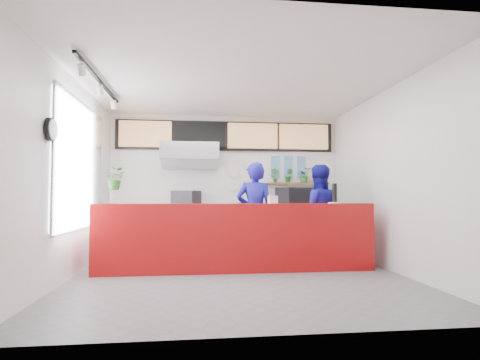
% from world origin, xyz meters
% --- Properties ---
extents(floor, '(5.00, 5.00, 0.00)m').
position_xyz_m(floor, '(0.00, 0.00, 0.00)').
color(floor, slate).
rests_on(floor, ground).
extents(ceiling, '(5.00, 5.00, 0.00)m').
position_xyz_m(ceiling, '(0.00, 0.00, 3.00)').
color(ceiling, silver).
extents(wall_back, '(5.00, 0.00, 5.00)m').
position_xyz_m(wall_back, '(0.00, 2.50, 1.50)').
color(wall_back, white).
rests_on(wall_back, ground).
extents(wall_left, '(0.00, 5.00, 5.00)m').
position_xyz_m(wall_left, '(-2.50, 0.00, 1.50)').
color(wall_left, white).
rests_on(wall_left, ground).
extents(wall_right, '(0.00, 5.00, 5.00)m').
position_xyz_m(wall_right, '(2.50, 0.00, 1.50)').
color(wall_right, white).
rests_on(wall_right, ground).
extents(service_counter, '(4.50, 0.60, 1.10)m').
position_xyz_m(service_counter, '(0.00, 0.40, 0.55)').
color(service_counter, '#9E0B0C').
rests_on(service_counter, ground).
extents(cream_band, '(5.00, 0.02, 0.80)m').
position_xyz_m(cream_band, '(0.00, 2.49, 2.60)').
color(cream_band, beige).
rests_on(cream_band, wall_back).
extents(prep_bench, '(1.80, 0.60, 0.90)m').
position_xyz_m(prep_bench, '(-0.80, 2.20, 0.45)').
color(prep_bench, '#B2B5BA').
rests_on(prep_bench, ground).
extents(panini_oven, '(0.64, 0.64, 0.44)m').
position_xyz_m(panini_oven, '(-0.87, 2.20, 1.12)').
color(panini_oven, black).
rests_on(panini_oven, prep_bench).
extents(extraction_hood, '(1.20, 0.70, 0.35)m').
position_xyz_m(extraction_hood, '(-0.80, 2.15, 2.15)').
color(extraction_hood, '#B2B5BA').
rests_on(extraction_hood, ceiling).
extents(hood_lip, '(1.20, 0.69, 0.31)m').
position_xyz_m(hood_lip, '(-0.80, 2.15, 1.95)').
color(hood_lip, '#B2B5BA').
rests_on(hood_lip, ceiling).
extents(right_bench, '(1.80, 0.60, 0.90)m').
position_xyz_m(right_bench, '(1.50, 2.20, 0.45)').
color(right_bench, '#B2B5BA').
rests_on(right_bench, ground).
extents(espresso_machine, '(0.92, 0.78, 0.50)m').
position_xyz_m(espresso_machine, '(1.52, 2.20, 1.15)').
color(espresso_machine, black).
rests_on(espresso_machine, right_bench).
extents(espresso_tray, '(0.64, 0.49, 0.05)m').
position_xyz_m(espresso_tray, '(1.52, 2.20, 1.38)').
color(espresso_tray, '#BABCC2').
rests_on(espresso_tray, espresso_machine).
extents(herb_shelf, '(1.40, 0.18, 0.04)m').
position_xyz_m(herb_shelf, '(1.60, 2.40, 1.50)').
color(herb_shelf, brown).
rests_on(herb_shelf, wall_back).
extents(menu_board_far_left, '(1.10, 0.10, 0.55)m').
position_xyz_m(menu_board_far_left, '(-1.75, 2.38, 2.55)').
color(menu_board_far_left, tan).
rests_on(menu_board_far_left, wall_back).
extents(menu_board_mid_left, '(1.10, 0.10, 0.55)m').
position_xyz_m(menu_board_mid_left, '(-0.59, 2.38, 2.55)').
color(menu_board_mid_left, black).
rests_on(menu_board_mid_left, wall_back).
extents(menu_board_mid_right, '(1.10, 0.10, 0.55)m').
position_xyz_m(menu_board_mid_right, '(0.57, 2.38, 2.55)').
color(menu_board_mid_right, tan).
rests_on(menu_board_mid_right, wall_back).
extents(menu_board_far_right, '(1.10, 0.10, 0.55)m').
position_xyz_m(menu_board_far_right, '(1.73, 2.38, 2.55)').
color(menu_board_far_right, tan).
rests_on(menu_board_far_right, wall_back).
extents(soffit, '(4.80, 0.04, 0.65)m').
position_xyz_m(soffit, '(0.00, 2.46, 2.55)').
color(soffit, black).
rests_on(soffit, wall_back).
extents(window_pane, '(0.04, 2.20, 1.90)m').
position_xyz_m(window_pane, '(-2.47, 0.30, 1.70)').
color(window_pane, silver).
rests_on(window_pane, wall_left).
extents(window_frame, '(0.03, 2.30, 2.00)m').
position_xyz_m(window_frame, '(-2.45, 0.30, 1.70)').
color(window_frame, '#B2B5BA').
rests_on(window_frame, wall_left).
extents(wall_clock_rim, '(0.05, 0.30, 0.30)m').
position_xyz_m(wall_clock_rim, '(-2.46, -0.90, 2.05)').
color(wall_clock_rim, black).
rests_on(wall_clock_rim, wall_left).
extents(wall_clock_face, '(0.02, 0.26, 0.26)m').
position_xyz_m(wall_clock_face, '(-2.43, -0.90, 2.05)').
color(wall_clock_face, white).
rests_on(wall_clock_face, wall_left).
extents(track_rail, '(0.05, 2.40, 0.04)m').
position_xyz_m(track_rail, '(-2.10, 0.00, 2.94)').
color(track_rail, black).
rests_on(track_rail, ceiling).
extents(dec_plate_a, '(0.24, 0.03, 0.24)m').
position_xyz_m(dec_plate_a, '(0.15, 2.47, 1.75)').
color(dec_plate_a, silver).
rests_on(dec_plate_a, wall_back).
extents(dec_plate_b, '(0.24, 0.03, 0.24)m').
position_xyz_m(dec_plate_b, '(0.45, 2.47, 1.65)').
color(dec_plate_b, silver).
rests_on(dec_plate_b, wall_back).
extents(dec_plate_c, '(0.24, 0.03, 0.24)m').
position_xyz_m(dec_plate_c, '(0.15, 2.47, 1.45)').
color(dec_plate_c, silver).
rests_on(dec_plate_c, wall_back).
extents(dec_plate_d, '(0.24, 0.03, 0.24)m').
position_xyz_m(dec_plate_d, '(0.50, 2.47, 1.90)').
color(dec_plate_d, silver).
rests_on(dec_plate_d, wall_back).
extents(photo_frame_a, '(0.20, 0.02, 0.25)m').
position_xyz_m(photo_frame_a, '(1.10, 2.48, 2.00)').
color(photo_frame_a, '#598CBF').
rests_on(photo_frame_a, wall_back).
extents(photo_frame_b, '(0.20, 0.02, 0.25)m').
position_xyz_m(photo_frame_b, '(1.40, 2.48, 2.00)').
color(photo_frame_b, '#598CBF').
rests_on(photo_frame_b, wall_back).
extents(photo_frame_c, '(0.20, 0.02, 0.25)m').
position_xyz_m(photo_frame_c, '(1.70, 2.48, 2.00)').
color(photo_frame_c, '#598CBF').
rests_on(photo_frame_c, wall_back).
extents(photo_frame_d, '(0.20, 0.02, 0.25)m').
position_xyz_m(photo_frame_d, '(1.10, 2.48, 1.75)').
color(photo_frame_d, '#598CBF').
rests_on(photo_frame_d, wall_back).
extents(photo_frame_e, '(0.20, 0.02, 0.25)m').
position_xyz_m(photo_frame_e, '(1.40, 2.48, 1.75)').
color(photo_frame_e, '#598CBF').
rests_on(photo_frame_e, wall_back).
extents(photo_frame_f, '(0.20, 0.02, 0.25)m').
position_xyz_m(photo_frame_f, '(1.70, 2.48, 1.75)').
color(photo_frame_f, '#598CBF').
rests_on(photo_frame_f, wall_back).
extents(staff_center, '(0.74, 0.56, 1.83)m').
position_xyz_m(staff_center, '(0.39, 0.86, 0.91)').
color(staff_center, '#151592').
rests_on(staff_center, ground).
extents(staff_right, '(0.95, 0.78, 1.80)m').
position_xyz_m(staff_right, '(1.57, 0.89, 0.90)').
color(staff_right, '#151592').
rests_on(staff_right, ground).
extents(herb_a, '(0.20, 0.16, 0.34)m').
position_xyz_m(herb_a, '(1.07, 2.40, 1.69)').
color(herb_a, '#2A6A25').
rests_on(herb_a, herb_shelf).
extents(herb_b, '(0.20, 0.17, 0.32)m').
position_xyz_m(herb_b, '(1.38, 2.40, 1.68)').
color(herb_b, '#2A6A25').
rests_on(herb_b, herb_shelf).
extents(herb_c, '(0.31, 0.27, 0.33)m').
position_xyz_m(herb_c, '(1.75, 2.40, 1.69)').
color(herb_c, '#2A6A25').
rests_on(herb_c, herb_shelf).
extents(herb_d, '(0.21, 0.19, 0.34)m').
position_xyz_m(herb_d, '(2.05, 2.40, 1.69)').
color(herb_d, '#2A6A25').
rests_on(herb_d, herb_shelf).
extents(glass_vase, '(0.19, 0.19, 0.21)m').
position_xyz_m(glass_vase, '(-1.93, 0.36, 1.20)').
color(glass_vase, white).
rests_on(glass_vase, service_counter).
extents(basil_vase, '(0.33, 0.29, 0.35)m').
position_xyz_m(basil_vase, '(-1.93, 0.36, 1.49)').
color(basil_vase, '#2A6A25').
rests_on(basil_vase, glass_vase).
extents(napkin_holder, '(0.17, 0.14, 0.13)m').
position_xyz_m(napkin_holder, '(0.62, 0.40, 1.16)').
color(napkin_holder, white).
rests_on(napkin_holder, service_counter).
extents(white_plate, '(0.23, 0.23, 0.02)m').
position_xyz_m(white_plate, '(1.68, 0.38, 1.11)').
color(white_plate, white).
rests_on(white_plate, service_counter).
extents(pepper_mill, '(0.10, 0.10, 0.32)m').
position_xyz_m(pepper_mill, '(1.68, 0.38, 1.28)').
color(pepper_mill, black).
rests_on(pepper_mill, white_plate).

